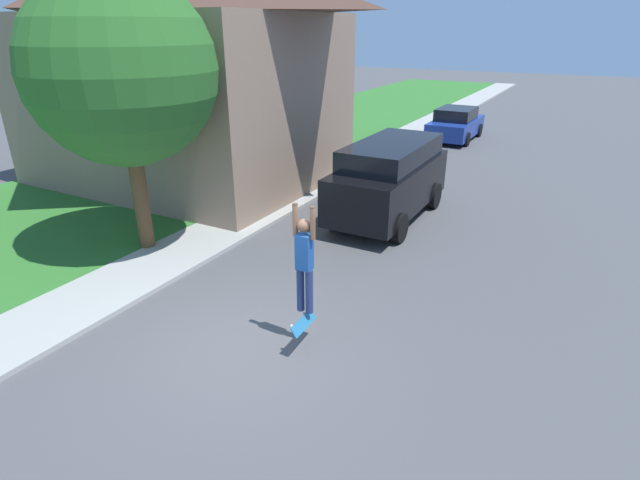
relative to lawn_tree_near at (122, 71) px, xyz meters
The scene contains 10 objects.
ground_plane 6.56m from the lawn_tree_near, 26.22° to the right, with size 120.00×120.00×0.00m, color #49494C.
lawn 6.61m from the lawn_tree_near, 132.71° to the left, with size 10.00×80.00×0.08m.
sidewalk 5.69m from the lawn_tree_near, 76.39° to the left, with size 1.80×80.00×0.10m.
house 6.23m from the lawn_tree_near, 122.35° to the left, with size 10.31×7.84×7.77m.
lawn_tree_near is the anchor object (origin of this frame).
lawn_tree_far 7.96m from the lawn_tree_near, 96.02° to the left, with size 3.78×3.78×6.38m.
suv_parked 7.25m from the lawn_tree_near, 48.41° to the left, with size 2.06×4.80×2.18m.
car_down_street 17.28m from the lawn_tree_near, 79.06° to the left, with size 1.96×4.20×1.51m.
skateboarder 6.19m from the lawn_tree_near, 15.53° to the right, with size 0.41×0.22×1.92m.
skateboard 6.83m from the lawn_tree_near, 17.08° to the right, with size 0.24×0.78×0.26m.
Camera 1 is at (4.66, -5.61, 5.09)m, focal length 28.00 mm.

